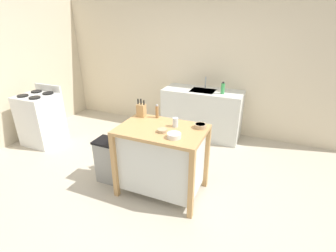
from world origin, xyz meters
The scene contains 15 objects.
ground_plane centered at (0.00, 0.00, 0.00)m, with size 6.90×6.90×0.00m, color #BCB29E.
wall_back centered at (0.00, 2.23, 1.30)m, with size 5.90×0.10×2.60m, color beige.
wall_left centered at (-2.95, 0.81, 1.30)m, with size 0.10×2.83×2.60m, color beige.
kitchen_island centered at (0.20, 0.00, 0.51)m, with size 1.07×0.71×0.92m.
knife_block centered at (-0.22, 0.26, 1.01)m, with size 0.11×0.09×0.25m.
bowl_stoneware_deep centered at (0.25, -0.09, 0.94)m, with size 0.12×0.12×0.04m.
bowl_ceramic_small centered at (0.43, -0.18, 0.95)m, with size 0.16×0.16×0.05m.
bowl_ceramic_wide centered at (0.63, 0.20, 0.95)m, with size 0.15×0.15×0.05m.
drinking_cup centered at (0.33, 0.11, 0.98)m, with size 0.07×0.07×0.11m.
pepper_grinder centered at (0.00, 0.29, 1.01)m, with size 0.04×0.04×0.19m.
trash_bin centered at (-0.58, -0.07, 0.32)m, with size 0.36×0.28×0.63m.
sink_counter centered at (0.19, 1.88, 0.46)m, with size 1.46×0.60×0.91m.
sink_faucet centered at (0.19, 2.02, 1.02)m, with size 0.02×0.02×0.22m.
bottle_spray_cleaner centered at (0.56, 1.80, 1.01)m, with size 0.07×0.07×0.21m.
stove centered at (-2.40, 0.44, 0.46)m, with size 0.60×0.60×1.03m.
Camera 1 is at (1.36, -2.53, 2.19)m, focal length 26.92 mm.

